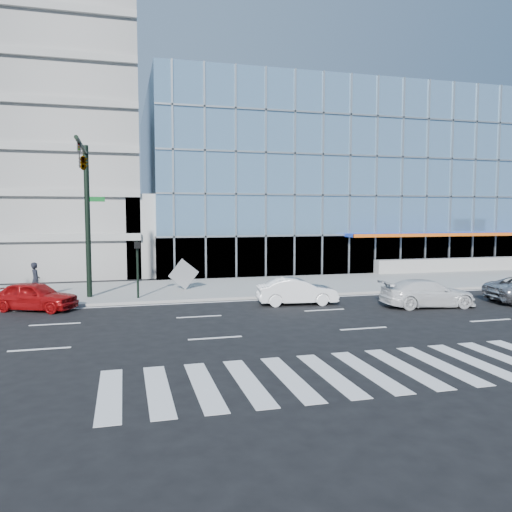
# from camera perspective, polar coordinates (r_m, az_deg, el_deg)

# --- Properties ---
(ground) EXTENTS (160.00, 160.00, 0.00)m
(ground) POSITION_cam_1_polar(r_m,az_deg,el_deg) (24.09, 7.83, -6.15)
(ground) COLOR black
(ground) RESTS_ON ground
(sidewalk) EXTENTS (120.00, 8.00, 0.15)m
(sidewalk) POSITION_cam_1_polar(r_m,az_deg,el_deg) (31.51, 2.19, -3.40)
(sidewalk) COLOR gray
(sidewalk) RESTS_ON ground
(theatre_building) EXTENTS (42.00, 26.00, 15.00)m
(theatre_building) POSITION_cam_1_polar(r_m,az_deg,el_deg) (53.22, 11.04, 7.84)
(theatre_building) COLOR #7BA8CD
(theatre_building) RESTS_ON ground
(ramp_block) EXTENTS (6.00, 8.00, 6.00)m
(ramp_block) POSITION_cam_1_polar(r_m,az_deg,el_deg) (39.97, -10.34, 2.46)
(ramp_block) COLOR gray
(ramp_block) RESTS_ON ground
(traffic_signal) EXTENTS (1.14, 5.74, 8.00)m
(traffic_signal) POSITION_cam_1_polar(r_m,az_deg,el_deg) (26.49, -19.00, 8.02)
(traffic_signal) COLOR black
(traffic_signal) RESTS_ON sidewalk
(ped_signal_post) EXTENTS (0.30, 0.33, 3.00)m
(ped_signal_post) POSITION_cam_1_polar(r_m,az_deg,el_deg) (26.87, -13.39, -0.49)
(ped_signal_post) COLOR black
(ped_signal_post) RESTS_ON sidewalk
(white_suv) EXTENTS (4.82, 2.38, 1.35)m
(white_suv) POSITION_cam_1_polar(r_m,az_deg,el_deg) (26.02, 19.02, -4.05)
(white_suv) COLOR silver
(white_suv) RESTS_ON ground
(white_sedan) EXTENTS (4.17, 1.85, 1.33)m
(white_sedan) POSITION_cam_1_polar(r_m,az_deg,el_deg) (25.37, 4.69, -4.04)
(white_sedan) COLOR white
(white_sedan) RESTS_ON ground
(red_sedan) EXTENTS (4.37, 3.17, 1.38)m
(red_sedan) POSITION_cam_1_polar(r_m,az_deg,el_deg) (25.92, -24.03, -4.19)
(red_sedan) COLOR #9B0B0D
(red_sedan) RESTS_ON ground
(pedestrian) EXTENTS (0.67, 0.80, 1.89)m
(pedestrian) POSITION_cam_1_polar(r_m,az_deg,el_deg) (28.75, -23.89, -2.54)
(pedestrian) COLOR black
(pedestrian) RESTS_ON sidewalk
(tilted_panel) EXTENTS (1.82, 0.26, 1.83)m
(tilted_panel) POSITION_cam_1_polar(r_m,az_deg,el_deg) (29.50, -8.27, -2.06)
(tilted_panel) COLOR gray
(tilted_panel) RESTS_ON sidewalk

